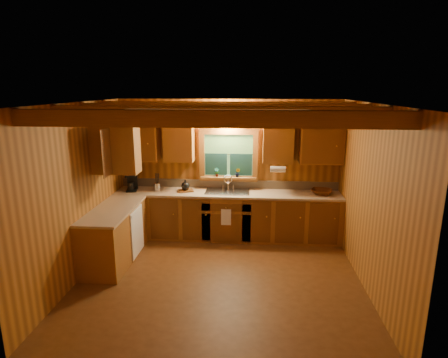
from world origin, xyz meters
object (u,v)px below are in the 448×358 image
Objects in this scene: sink at (227,194)px; wicker_basket at (322,192)px; coffee_maker at (132,182)px; cutting_board at (185,191)px.

sink is 2.19× the size of wicker_basket.
coffee_maker is at bearing -179.57° from wicker_basket.
cutting_board is at bearing 179.94° from wicker_basket.
sink is 2.51× the size of coffee_maker.
coffee_maker is 1.14× the size of cutting_board.
wicker_basket is (2.53, -0.00, 0.03)m from cutting_board.
sink is at bearing 179.36° from wicker_basket.
cutting_board is at bearing -178.80° from sink.
sink is 2.87× the size of cutting_board.
sink is 0.80m from cutting_board.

